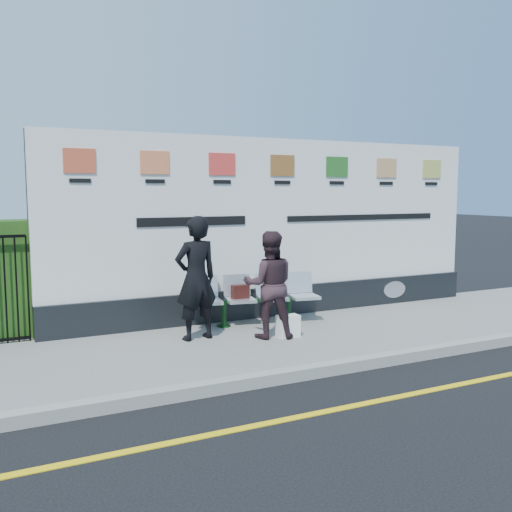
{
  "coord_description": "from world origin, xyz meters",
  "views": [
    {
      "loc": [
        -4.19,
        -4.69,
        2.23
      ],
      "look_at": [
        -0.33,
        3.1,
        1.25
      ],
      "focal_mm": 40.0,
      "sensor_mm": 36.0,
      "label": 1
    }
  ],
  "objects_px": {
    "billboard": "(280,239)",
    "woman_right": "(269,285)",
    "woman_left": "(196,278)",
    "bench": "(257,311)"
  },
  "relations": [
    {
      "from": "billboard",
      "to": "woman_right",
      "type": "xyz_separation_m",
      "value": [
        -0.91,
        -1.34,
        -0.52
      ]
    },
    {
      "from": "woman_left",
      "to": "woman_right",
      "type": "distance_m",
      "value": 1.06
    },
    {
      "from": "bench",
      "to": "woman_left",
      "type": "distance_m",
      "value": 1.42
    },
    {
      "from": "bench",
      "to": "woman_right",
      "type": "bearing_deg",
      "value": -92.83
    },
    {
      "from": "bench",
      "to": "woman_right",
      "type": "relative_size",
      "value": 1.31
    },
    {
      "from": "billboard",
      "to": "woman_right",
      "type": "height_order",
      "value": "billboard"
    },
    {
      "from": "bench",
      "to": "woman_left",
      "type": "height_order",
      "value": "woman_left"
    },
    {
      "from": "bench",
      "to": "woman_right",
      "type": "xyz_separation_m",
      "value": [
        -0.19,
        -0.8,
        0.56
      ]
    },
    {
      "from": "billboard",
      "to": "bench",
      "type": "xyz_separation_m",
      "value": [
        -0.71,
        -0.54,
        -1.08
      ]
    },
    {
      "from": "bench",
      "to": "woman_left",
      "type": "xyz_separation_m",
      "value": [
        -1.18,
        -0.43,
        0.67
      ]
    }
  ]
}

